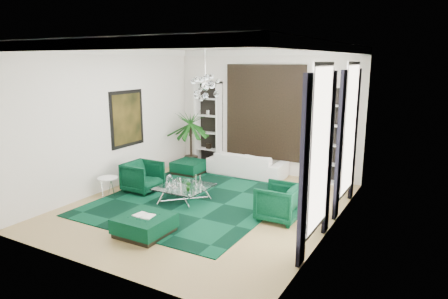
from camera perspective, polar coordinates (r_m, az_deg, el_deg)
The scene contains 30 objects.
floor at distance 9.86m, azimuth -2.58°, elevation -8.02°, with size 6.00×7.00×0.02m, color tan.
ceiling at distance 9.24m, azimuth -2.82°, elevation 14.76°, with size 6.00×7.00×0.02m, color white.
wall_back at distance 12.44m, azimuth 5.92°, elevation 5.32°, with size 6.00×0.02×3.80m, color white.
wall_front at distance 6.71m, azimuth -18.77°, elevation -1.52°, with size 6.00×0.02×3.80m, color white.
wall_left at distance 11.23m, azimuth -15.88°, elevation 4.13°, with size 0.02×7.00×3.80m, color white.
wall_right at distance 8.20m, azimuth 15.46°, elevation 1.17°, with size 0.02×7.00×3.80m, color white.
crown_molding at distance 9.23m, azimuth -2.82°, elevation 14.07°, with size 6.00×7.00×0.18m, color white, non-canonical shape.
ceiling_medallion at distance 9.49m, azimuth -1.83°, elevation 14.46°, with size 0.90×0.90×0.05m, color white.
tapestry at distance 12.40m, azimuth 5.83°, elevation 5.30°, with size 2.50×0.06×2.80m, color black.
shelving_left at distance 13.23m, azimuth -2.26°, elevation 3.62°, with size 0.90×0.38×2.80m, color white, non-canonical shape.
shelving_right at distance 11.70m, azimuth 14.26°, elevation 2.06°, with size 0.90×0.38×2.80m, color white, non-canonical shape.
painting at distance 11.64m, azimuth -13.64°, elevation 4.29°, with size 0.04×1.30×1.60m, color black.
window_near at distance 7.35m, azimuth 13.59°, elevation -0.01°, with size 0.03×1.10×2.90m, color white.
curtain_near_a at distance 6.69m, azimuth 11.35°, elevation -3.34°, with size 0.07×0.30×3.25m, color black.
curtain_near_b at distance 8.15m, azimuth 14.78°, elevation -0.66°, with size 0.07×0.30×3.25m, color black.
window_far at distance 9.64m, azimuth 17.53°, elevation 2.70°, with size 0.03×1.10×2.90m, color white.
curtain_far_a at distance 8.95m, azimuth 16.16°, elevation 0.42°, with size 0.07×0.30×3.25m, color black.
curtain_far_b at distance 10.45m, azimuth 18.16°, elevation 1.99°, with size 0.07×0.30×3.25m, color black.
rug at distance 10.29m, azimuth -4.25°, elevation -7.02°, with size 4.20×5.00×0.02m, color black.
sofa at distance 12.29m, azimuth 3.31°, elevation -2.09°, with size 2.39×0.94×0.70m, color silver.
armchair_left at distance 10.95m, azimuth -11.53°, elevation -3.85°, with size 0.87×0.89×0.81m, color black.
armchair_right at distance 8.94m, azimuth 7.85°, elevation -7.49°, with size 0.87×0.89×0.81m, color black.
coffee_table at distance 10.03m, azimuth -5.68°, elevation -6.39°, with size 1.20×1.20×0.41m, color white, non-canonical shape.
ottoman_side at distance 12.52m, azimuth -4.97°, elevation -2.54°, with size 0.90×0.90×0.40m, color black.
ottoman_front at distance 8.37m, azimuth -11.27°, elevation -10.56°, with size 1.00×1.00×0.40m, color black.
book at distance 8.29m, azimuth -11.33°, elevation -9.19°, with size 0.42×0.28×0.03m, color white.
side_table at distance 10.80m, azimuth -16.21°, elevation -5.21°, with size 0.52×0.52×0.50m, color white.
palm at distance 12.98m, azimuth -4.78°, elevation 2.52°, with size 1.50×1.50×2.40m, color #144A13, non-canonical shape.
chandelier at distance 9.58m, azimuth -2.67°, elevation 8.93°, with size 0.80×0.80×0.72m, color white, non-canonical shape.
table_plant at distance 9.57m, azimuth -5.10°, elevation -5.26°, with size 0.13×0.11×0.24m, color #144A13.
Camera 1 is at (4.90, -7.82, 3.46)m, focal length 32.00 mm.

